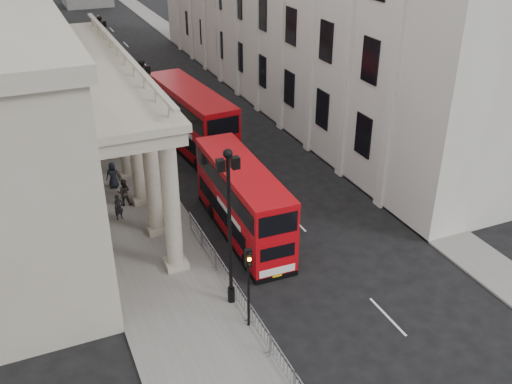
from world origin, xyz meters
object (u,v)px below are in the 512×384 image
lamp_post_mid (146,110)px  pedestrian_a (119,207)px  traffic_light (248,274)px  bus_far (192,119)px  pedestrian_b (124,192)px  lamp_post_north (104,55)px  bus_near (242,200)px  pedestrian_c (113,175)px  lamp_post_south (229,219)px

lamp_post_mid → pedestrian_a: (-3.49, -5.68, -3.97)m
traffic_light → bus_far: size_ratio=0.37×
traffic_light → pedestrian_b: traffic_light is taller
pedestrian_a → pedestrian_b: (0.69, 1.66, 0.09)m
pedestrian_a → lamp_post_north: bearing=65.2°
pedestrian_a → bus_near: bearing=-50.1°
traffic_light → pedestrian_b: size_ratio=2.34×
bus_near → bus_far: 13.24m
bus_near → pedestrian_c: size_ratio=5.51×
pedestrian_c → traffic_light: bearing=-58.9°
lamp_post_mid → pedestrian_b: size_ratio=4.53×
traffic_light → bus_far: (4.04, 21.07, -0.50)m
pedestrian_c → lamp_post_north: bearing=100.9°
lamp_post_mid → pedestrian_c: lamp_post_mid is taller
lamp_post_mid → pedestrian_c: (-2.98, -1.26, -3.85)m
lamp_post_south → pedestrian_a: 11.59m
lamp_post_north → pedestrian_c: size_ratio=4.44×
lamp_post_mid → pedestrian_a: size_ratio=5.05×
pedestrian_a → pedestrian_b: size_ratio=0.90×
bus_far → pedestrian_b: 10.03m
traffic_light → pedestrian_a: 13.03m
lamp_post_south → bus_near: (3.02, 5.86, -2.60)m
lamp_post_mid → lamp_post_north: bearing=90.0°
lamp_post_south → bus_near: 7.08m
lamp_post_north → traffic_light: 34.07m
lamp_post_south → pedestrian_b: 12.90m
lamp_post_north → pedestrian_b: (-2.80, -20.02, -3.87)m
bus_far → pedestrian_c: bearing=-154.0°
lamp_post_south → pedestrian_b: size_ratio=4.53×
pedestrian_b → pedestrian_c: pedestrian_c is taller
lamp_post_south → bus_far: 19.63m
lamp_post_south → bus_near: size_ratio=0.81×
lamp_post_north → traffic_light: (0.10, -34.02, -1.80)m
pedestrian_b → pedestrian_a: bearing=81.6°
lamp_post_south → lamp_post_north: size_ratio=1.00×
lamp_post_north → bus_far: bearing=-72.3°
lamp_post_mid → traffic_light: lamp_post_mid is taller
lamp_post_south → pedestrian_b: lamp_post_south is taller
lamp_post_north → pedestrian_c: bearing=-99.8°
bus_far → pedestrian_b: bus_far is taller
traffic_light → bus_near: bus_near is taller
bus_far → pedestrian_a: size_ratio=7.13×
lamp_post_mid → pedestrian_b: lamp_post_mid is taller
lamp_post_mid → lamp_post_north: same height
lamp_post_north → pedestrian_c: (-2.98, -17.26, -3.85)m
lamp_post_north → traffic_light: bearing=-89.8°
lamp_post_south → bus_near: bearing=62.7°
lamp_post_north → traffic_light: size_ratio=1.93×
lamp_post_mid → bus_far: lamp_post_mid is taller
bus_far → pedestrian_a: 11.71m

